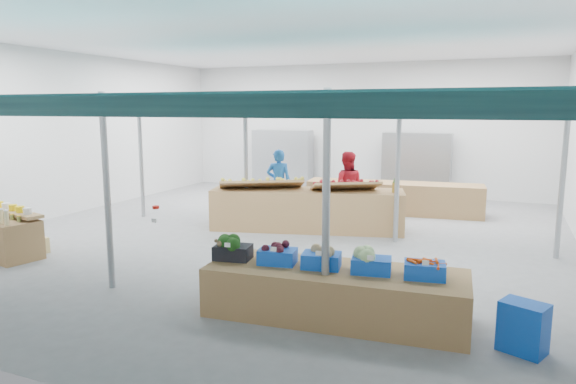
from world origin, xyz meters
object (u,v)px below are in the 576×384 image
veg_counter (335,293)px  crate_stack (523,327)px  fruit_counter (307,210)px  bottle_shelf (6,235)px  vendor_left (279,183)px  vendor_right (346,187)px

veg_counter → crate_stack: veg_counter is taller
veg_counter → fruit_counter: fruit_counter is taller
bottle_shelf → vendor_left: vendor_left is taller
vendor_right → veg_counter: bearing=90.4°
crate_stack → vendor_right: (-3.82, 5.74, 0.57)m
fruit_counter → crate_stack: size_ratio=7.37×
bottle_shelf → vendor_left: size_ratio=1.01×
vendor_left → veg_counter: bearing=105.8°
fruit_counter → veg_counter: bearing=-79.6°
bottle_shelf → fruit_counter: size_ratio=0.41×
fruit_counter → crate_stack: (4.42, -4.64, -0.17)m
veg_counter → crate_stack: bearing=-7.8°
bottle_shelf → veg_counter: bottle_shelf is taller
crate_stack → vendor_left: bearing=134.4°
veg_counter → vendor_left: size_ratio=1.97×
bottle_shelf → vendor_left: 6.24m
veg_counter → vendor_left: bearing=115.7°
crate_stack → vendor_left: vendor_left is taller
bottle_shelf → vendor_left: (3.27, 5.29, 0.46)m
vendor_left → bottle_shelf: bearing=43.4°
bottle_shelf → veg_counter: size_ratio=0.52×
veg_counter → fruit_counter: 5.02m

